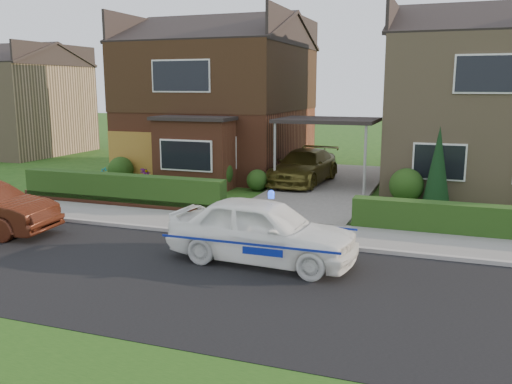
% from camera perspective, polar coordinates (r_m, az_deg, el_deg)
% --- Properties ---
extents(ground, '(120.00, 120.00, 0.00)m').
position_cam_1_polar(ground, '(11.56, -4.72, -9.21)').
color(ground, '#1C4512').
rests_on(ground, ground).
extents(road, '(60.00, 6.00, 0.02)m').
position_cam_1_polar(road, '(11.56, -4.72, -9.21)').
color(road, black).
rests_on(road, ground).
extents(kerb, '(60.00, 0.16, 0.12)m').
position_cam_1_polar(kerb, '(14.24, 0.38, -4.99)').
color(kerb, '#9E9993').
rests_on(kerb, ground).
extents(sidewalk, '(60.00, 2.00, 0.10)m').
position_cam_1_polar(sidewalk, '(15.20, 1.70, -3.99)').
color(sidewalk, slate).
rests_on(sidewalk, ground).
extents(driveway, '(3.80, 12.00, 0.12)m').
position_cam_1_polar(driveway, '(21.70, 7.38, 0.53)').
color(driveway, '#666059').
rests_on(driveway, ground).
extents(house_left, '(7.50, 9.53, 7.25)m').
position_cam_1_polar(house_left, '(25.90, -3.77, 10.65)').
color(house_left, brown).
rests_on(house_left, ground).
extents(house_right, '(7.50, 8.06, 7.25)m').
position_cam_1_polar(house_right, '(23.88, 23.14, 9.40)').
color(house_right, '#947C5A').
rests_on(house_right, ground).
extents(carport_link, '(3.80, 3.00, 2.77)m').
position_cam_1_polar(carport_link, '(21.34, 7.52, 7.38)').
color(carport_link, black).
rests_on(carport_link, ground).
extents(garage_door, '(2.20, 0.10, 2.10)m').
position_cam_1_polar(garage_door, '(23.77, -12.98, 3.67)').
color(garage_door, olive).
rests_on(garage_door, ground).
extents(dwarf_wall, '(7.70, 0.25, 0.36)m').
position_cam_1_polar(dwarf_wall, '(18.74, -14.22, -1.03)').
color(dwarf_wall, brown).
rests_on(dwarf_wall, ground).
extents(hedge_left, '(7.50, 0.55, 0.90)m').
position_cam_1_polar(hedge_left, '(18.90, -13.94, -1.47)').
color(hedge_left, '#1A3B13').
rests_on(hedge_left, ground).
extents(hedge_right, '(7.50, 0.55, 0.80)m').
position_cam_1_polar(hedge_right, '(15.77, 23.75, -4.58)').
color(hedge_right, '#1A3B13').
rests_on(hedge_right, ground).
extents(shrub_left_far, '(1.08, 1.08, 1.08)m').
position_cam_1_polar(shrub_left_far, '(23.59, -14.04, 2.32)').
color(shrub_left_far, '#1A3B13').
rests_on(shrub_left_far, ground).
extents(shrub_left_mid, '(1.32, 1.32, 1.32)m').
position_cam_1_polar(shrub_left_mid, '(21.24, -4.20, 2.01)').
color(shrub_left_mid, '#1A3B13').
rests_on(shrub_left_mid, ground).
extents(shrub_left_near, '(0.84, 0.84, 0.84)m').
position_cam_1_polar(shrub_left_near, '(20.96, 0.15, 1.25)').
color(shrub_left_near, '#1A3B13').
rests_on(shrub_left_near, ground).
extents(shrub_right_near, '(1.20, 1.20, 1.20)m').
position_cam_1_polar(shrub_right_near, '(19.60, 15.56, 0.68)').
color(shrub_right_near, '#1A3B13').
rests_on(shrub_right_near, ground).
extents(conifer_a, '(0.90, 0.90, 2.60)m').
position_cam_1_polar(conifer_a, '(19.24, 18.59, 2.44)').
color(conifer_a, black).
rests_on(conifer_a, ground).
extents(neighbour_left, '(6.50, 7.00, 5.20)m').
position_cam_1_polar(neighbour_left, '(35.67, -23.94, 7.90)').
color(neighbour_left, '#947C5A').
rests_on(neighbour_left, ground).
extents(police_car, '(4.04, 4.50, 1.66)m').
position_cam_1_polar(police_car, '(12.42, 0.68, -4.11)').
color(police_car, white).
rests_on(police_car, ground).
extents(driveway_car, '(2.24, 4.75, 1.34)m').
position_cam_1_polar(driveway_car, '(22.12, 5.08, 2.70)').
color(driveway_car, brown).
rests_on(driveway_car, driveway).
extents(potted_plant_a, '(0.40, 0.32, 0.66)m').
position_cam_1_polar(potted_plant_a, '(23.50, -15.71, 1.69)').
color(potted_plant_a, gray).
rests_on(potted_plant_a, ground).
extents(potted_plant_b, '(0.49, 0.47, 0.70)m').
position_cam_1_polar(potted_plant_b, '(18.65, -9.91, -0.37)').
color(potted_plant_b, gray).
rests_on(potted_plant_b, ground).
extents(potted_plant_c, '(0.50, 0.50, 0.85)m').
position_cam_1_polar(potted_plant_c, '(21.44, -11.58, 1.26)').
color(potted_plant_c, gray).
rests_on(potted_plant_c, ground).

